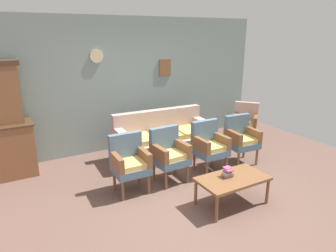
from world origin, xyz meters
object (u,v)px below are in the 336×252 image
at_px(armchair_near_couch_end, 129,161).
at_px(armchair_row_middle, 169,152).
at_px(wingback_chair_by_fireplace, 245,121).
at_px(armchair_by_doorway, 241,137).
at_px(coffee_table, 233,180).
at_px(book_stack_on_table, 228,173).
at_px(armchair_near_cabinet, 209,144).
at_px(floor_vase_by_wall, 242,120).
at_px(floral_couch, 164,141).

xyz_separation_m(armchair_near_couch_end, armchair_row_middle, (0.69, -0.00, 0.00)).
bearing_deg(armchair_row_middle, wingback_chair_by_fireplace, 17.48).
distance_m(armchair_by_doorway, coffee_table, 1.55).
distance_m(coffee_table, book_stack_on_table, 0.13).
bearing_deg(book_stack_on_table, armchair_by_doorway, 40.84).
relative_size(armchair_near_couch_end, armchair_near_cabinet, 1.00).
bearing_deg(book_stack_on_table, armchair_row_middle, 110.12).
height_order(armchair_by_doorway, floor_vase_by_wall, armchair_by_doorway).
relative_size(wingback_chair_by_fireplace, book_stack_on_table, 5.86).
bearing_deg(floral_couch, book_stack_on_table, -91.28).
xyz_separation_m(coffee_table, floor_vase_by_wall, (2.46, 2.47, -0.10)).
xyz_separation_m(armchair_near_cabinet, floor_vase_by_wall, (2.09, 1.41, -0.22)).
distance_m(armchair_row_middle, coffee_table, 1.17).
bearing_deg(floor_vase_by_wall, armchair_near_couch_end, -158.82).
relative_size(armchair_by_doorway, floor_vase_by_wall, 1.61).
height_order(armchair_near_cabinet, coffee_table, armchair_near_cabinet).
relative_size(armchair_by_doorway, coffee_table, 0.90).
bearing_deg(coffee_table, book_stack_on_table, 131.40).
bearing_deg(armchair_near_cabinet, armchair_row_middle, 178.43).
bearing_deg(armchair_row_middle, armchair_near_cabinet, -1.57).
distance_m(coffee_table, floor_vase_by_wall, 3.49).
xyz_separation_m(armchair_row_middle, wingback_chair_by_fireplace, (2.37, 0.75, 0.00)).
bearing_deg(armchair_row_middle, coffee_table, -68.57).
height_order(armchair_row_middle, book_stack_on_table, armchair_row_middle).
relative_size(armchair_near_couch_end, armchair_by_doorway, 1.00).
bearing_deg(coffee_table, armchair_by_doorway, 43.53).
relative_size(armchair_row_middle, armchair_near_cabinet, 1.00).
xyz_separation_m(floral_couch, armchair_by_doorway, (1.13, -0.96, 0.17)).
relative_size(floral_couch, floor_vase_by_wall, 3.44).
distance_m(armchair_near_cabinet, wingback_chair_by_fireplace, 1.75).
distance_m(armchair_near_couch_end, wingback_chair_by_fireplace, 3.15).
distance_m(armchair_row_middle, armchair_by_doorway, 1.55).
bearing_deg(armchair_near_couch_end, armchair_row_middle, -0.40).
bearing_deg(book_stack_on_table, armchair_near_cabinet, 67.08).
bearing_deg(floor_vase_by_wall, book_stack_on_table, -136.07).
bearing_deg(coffee_table, floor_vase_by_wall, 45.13).
relative_size(armchair_near_couch_end, floor_vase_by_wall, 1.61).
height_order(armchair_near_couch_end, armchair_near_cabinet, same).
height_order(armchair_row_middle, armchair_by_doorway, same).
xyz_separation_m(armchair_row_middle, armchair_by_doorway, (1.55, -0.01, 0.00)).
relative_size(armchair_near_cabinet, floor_vase_by_wall, 1.61).
height_order(coffee_table, floor_vase_by_wall, floor_vase_by_wall).
bearing_deg(coffee_table, armchair_near_cabinet, 70.43).
distance_m(armchair_near_cabinet, coffee_table, 1.13).
bearing_deg(armchair_near_couch_end, wingback_chair_by_fireplace, 13.60).
bearing_deg(armchair_by_doorway, book_stack_on_table, -139.16).
xyz_separation_m(armchair_near_couch_end, armchair_by_doorway, (2.24, -0.02, 0.00)).
xyz_separation_m(armchair_near_couch_end, coffee_table, (1.12, -1.09, -0.12)).
xyz_separation_m(armchair_by_doorway, floor_vase_by_wall, (1.34, 1.41, -0.22)).
bearing_deg(wingback_chair_by_fireplace, book_stack_on_table, -138.36).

